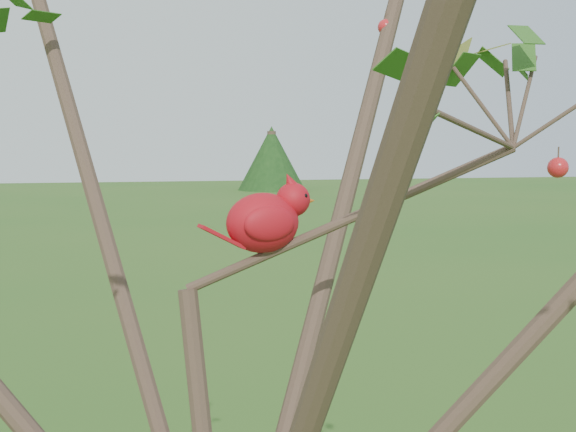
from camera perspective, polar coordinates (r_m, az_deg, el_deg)
The scene contains 3 objects.
crabapple_tree at distance 1.16m, azimuth -3.87°, elevation 1.45°, with size 2.35×2.05×2.95m.
cardinal at distance 1.29m, azimuth -1.71°, elevation -0.27°, with size 0.22×0.13×0.16m.
distant_trees at distance 25.16m, azimuth -19.88°, elevation 3.69°, with size 39.07×15.99×2.94m.
Camera 1 is at (-0.15, -1.17, 2.21)m, focal length 45.00 mm.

